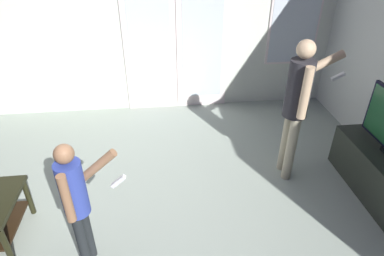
# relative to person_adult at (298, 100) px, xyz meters

# --- Properties ---
(ground_plane) EXTENTS (6.14, 4.91, 0.02)m
(ground_plane) POSITION_rel_person_adult_xyz_m (-1.84, -0.62, -0.94)
(ground_plane) COLOR #96A296
(wall_back_with_doors) EXTENTS (6.14, 0.09, 2.73)m
(wall_back_with_doors) POSITION_rel_person_adult_xyz_m (-1.71, 1.80, 0.40)
(wall_back_with_doors) COLOR silver
(wall_back_with_doors) RESTS_ON ground_plane
(person_adult) EXTENTS (0.66, 0.42, 1.54)m
(person_adult) POSITION_rel_person_adult_xyz_m (0.00, 0.00, 0.00)
(person_adult) COLOR tan
(person_adult) RESTS_ON ground_plane
(person_child) EXTENTS (0.47, 0.32, 1.19)m
(person_child) POSITION_rel_person_adult_xyz_m (-2.04, -0.95, -0.21)
(person_child) COLOR #202427
(person_child) RESTS_ON ground_plane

